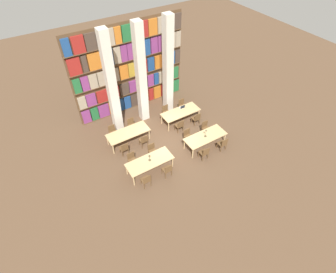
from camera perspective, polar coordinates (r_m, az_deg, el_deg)
ground_plane at (r=14.92m, az=-0.25°, el=-1.52°), size 40.00×40.00×0.00m
bookshelf_bank at (r=16.23m, az=-8.23°, el=14.35°), size 7.10×0.35×5.50m
pillar_left at (r=14.41m, az=-12.23°, el=10.91°), size 0.49×0.49×6.00m
pillar_center at (r=14.95m, az=-5.91°, el=13.04°), size 0.49×0.49×6.00m
pillar_right at (r=15.68m, az=-0.01°, el=14.86°), size 0.49×0.49×6.00m
reading_table_0 at (r=13.17m, az=-4.02°, el=-5.52°), size 2.37×0.96×0.72m
chair_0 at (r=12.73m, az=-4.77°, el=-9.42°), size 0.42×0.40×0.87m
chair_1 at (r=13.62m, az=-7.83°, el=-4.96°), size 0.42×0.40×0.87m
chair_2 at (r=13.07m, az=-0.13°, el=-7.23°), size 0.42×0.40×0.87m
chair_3 at (r=13.94m, az=-3.43°, el=-3.04°), size 0.42×0.40×0.87m
desk_lamp_0 at (r=12.96m, az=-4.06°, el=-4.42°), size 0.14×0.14×0.39m
reading_table_1 at (r=14.49m, az=8.12°, el=-0.13°), size 2.37×0.96×0.72m
chair_4 at (r=13.94m, az=7.94°, el=-3.50°), size 0.42×0.40×0.87m
chair_5 at (r=14.75m, az=4.35°, el=0.21°), size 0.42×0.40×0.87m
chair_6 at (r=14.57m, az=11.85°, el=-1.53°), size 0.42×0.40×0.87m
chair_7 at (r=15.35m, az=8.20°, el=1.93°), size 0.42×0.40×0.87m
desk_lamp_1 at (r=14.22m, az=8.26°, el=0.99°), size 0.14×0.14×0.49m
reading_table_2 at (r=14.74m, az=-8.68°, el=0.72°), size 2.37×0.96×0.72m
chair_8 at (r=14.22m, az=-9.51°, el=-2.54°), size 0.42×0.40×0.87m
chair_9 at (r=15.27m, az=-11.90°, el=1.03°), size 0.42×0.40×0.87m
chair_10 at (r=14.52m, az=-5.30°, el=-0.78°), size 0.42×0.40×0.87m
chair_11 at (r=15.55m, az=-7.93°, el=2.61°), size 0.42×0.40×0.87m
reading_table_3 at (r=15.96m, az=2.75°, el=5.23°), size 2.37×0.96×0.72m
chair_12 at (r=15.36m, az=2.55°, el=2.45°), size 0.42×0.40×0.87m
chair_13 at (r=16.34m, az=-0.43°, el=5.49°), size 0.42×0.40×0.87m
chair_14 at (r=15.92m, az=6.19°, el=3.96°), size 0.42×0.40×0.87m
chair_15 at (r=16.86m, az=3.11°, el=6.83°), size 0.42×0.40×0.87m
laptop at (r=16.21m, az=3.08°, el=6.40°), size 0.32×0.22×0.21m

